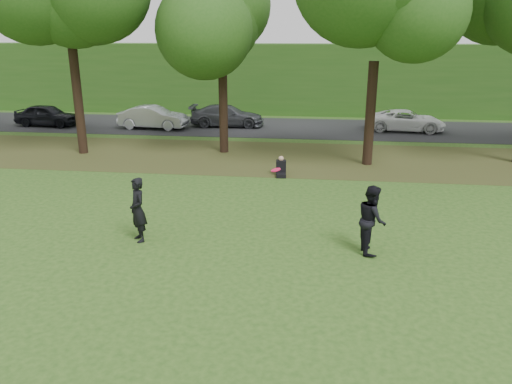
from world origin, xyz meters
TOP-DOWN VIEW (x-y plane):
  - ground at (0.00, 0.00)m, footprint 120.00×120.00m
  - leaf_litter at (0.00, 13.00)m, footprint 60.00×7.00m
  - street at (0.00, 21.00)m, footprint 70.00×7.00m
  - far_hedge at (0.00, 27.00)m, footprint 70.00×3.00m
  - player_left at (-3.38, 2.50)m, footprint 0.79×0.83m
  - player_right at (3.24, 2.52)m, footprint 0.83×1.01m
  - parked_cars at (-0.64, 20.29)m, footprint 36.03×3.31m
  - frisbee at (0.58, 2.70)m, footprint 0.29×0.29m
  - seated_person at (0.20, 9.92)m, footprint 0.48×0.77m

SIDE VIEW (x-z plane):
  - ground at x=0.00m, z-range 0.00..0.00m
  - leaf_litter at x=0.00m, z-range 0.00..0.01m
  - street at x=0.00m, z-range 0.00..0.02m
  - seated_person at x=0.20m, z-range -0.10..0.73m
  - parked_cars at x=-0.64m, z-range -0.01..1.41m
  - player_left at x=-3.38m, z-range 0.00..1.90m
  - player_right at x=3.24m, z-range 0.00..1.92m
  - frisbee at x=0.58m, z-range 2.18..2.27m
  - far_hedge at x=0.00m, z-range 0.00..5.00m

